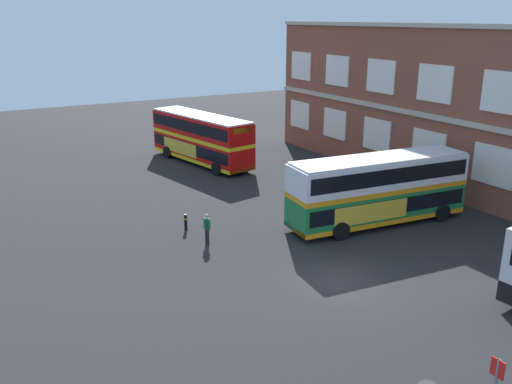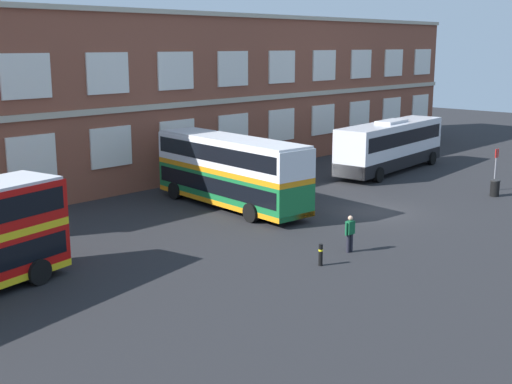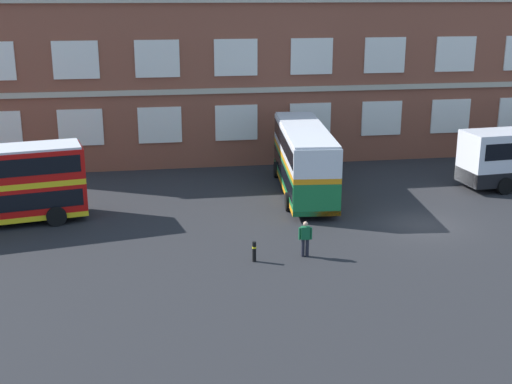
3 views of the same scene
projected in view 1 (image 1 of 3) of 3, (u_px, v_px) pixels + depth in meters
The scene contains 5 objects.
ground_plane at pixel (370, 273), 26.19m from camera, with size 120.00×120.00×0.00m, color #232326.
double_decker_near at pixel (201, 138), 45.24m from camera, with size 11.29×4.56×4.07m.
double_decker_middle at pixel (378, 189), 31.79m from camera, with size 3.71×11.20×4.07m.
waiting_passenger at pixel (207, 227), 29.31m from camera, with size 0.64×0.28×1.70m.
safety_bollard_west at pixel (186, 222), 31.32m from camera, with size 0.19×0.19×0.95m.
Camera 1 is at (17.83, -14.60, 11.75)m, focal length 38.22 mm.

